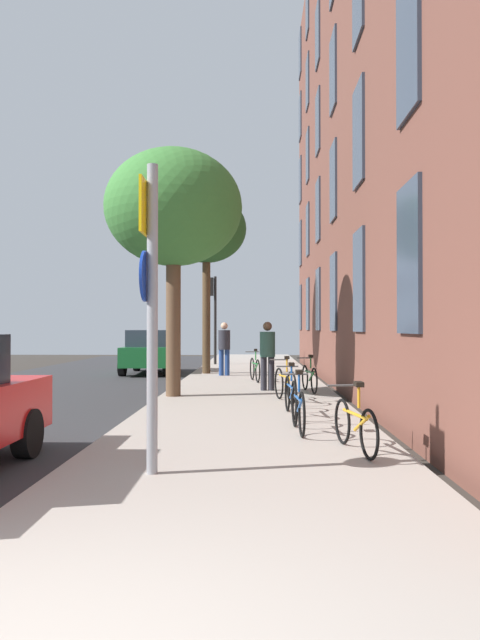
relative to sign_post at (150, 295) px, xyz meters
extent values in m
plane|color=#332D28|center=(-2.50, 10.87, -2.06)|extent=(41.80, 41.80, 0.00)
cube|color=#2D2D30|center=(-4.60, 10.87, -2.06)|extent=(7.00, 38.00, 0.01)
cube|color=#9E9389|center=(1.00, 10.87, -2.00)|extent=(4.20, 38.00, 0.12)
cube|color=brown|center=(3.60, 10.37, 6.15)|extent=(0.50, 27.00, 16.44)
cube|color=#2D3847|center=(3.32, 2.03, 0.63)|extent=(0.06, 1.21, 2.14)
cube|color=#2D3847|center=(3.32, 6.20, 0.63)|extent=(0.06, 1.21, 2.14)
cube|color=#2D3847|center=(3.32, 10.37, 0.63)|extent=(0.06, 1.21, 2.14)
cube|color=#2D3847|center=(3.32, 14.53, 0.63)|extent=(0.06, 1.21, 2.14)
cube|color=#2D3847|center=(3.32, 18.70, 0.63)|extent=(0.06, 1.21, 2.14)
cube|color=#2D3847|center=(3.32, 22.87, 0.63)|extent=(0.06, 1.21, 2.14)
cube|color=#2D3847|center=(3.32, 2.03, 3.72)|extent=(0.06, 1.21, 2.14)
cube|color=#2D3847|center=(3.32, 6.20, 3.72)|extent=(0.06, 1.21, 2.14)
cube|color=#2D3847|center=(3.32, 10.37, 3.72)|extent=(0.06, 1.21, 2.14)
cube|color=#2D3847|center=(3.32, 14.53, 3.72)|extent=(0.06, 1.21, 2.14)
cube|color=#2D3847|center=(3.32, 18.70, 3.72)|extent=(0.06, 1.21, 2.14)
cube|color=#2D3847|center=(3.32, 22.87, 3.72)|extent=(0.06, 1.21, 2.14)
cube|color=#2D3847|center=(3.32, 10.37, 6.81)|extent=(0.06, 1.21, 2.14)
cube|color=#2D3847|center=(3.32, 14.53, 6.81)|extent=(0.06, 1.21, 2.14)
cube|color=#2D3847|center=(3.32, 18.70, 6.81)|extent=(0.06, 1.21, 2.14)
cube|color=#2D3847|center=(3.32, 22.87, 6.81)|extent=(0.06, 1.21, 2.14)
cube|color=#2D3847|center=(3.32, 14.53, 9.90)|extent=(0.06, 1.21, 2.14)
cube|color=#2D3847|center=(3.32, 18.70, 9.90)|extent=(0.06, 1.21, 2.14)
cube|color=#2D3847|center=(3.32, 22.87, 9.90)|extent=(0.06, 1.21, 2.14)
cube|color=#2D3847|center=(3.32, 18.70, 12.98)|extent=(0.06, 1.21, 2.14)
cube|color=#2D3847|center=(3.32, 22.87, 12.98)|extent=(0.06, 1.21, 2.14)
cylinder|color=gray|center=(0.02, 0.00, -0.25)|extent=(0.12, 0.12, 3.38)
cube|color=yellow|center=(-0.06, 0.00, 0.96)|extent=(0.03, 0.60, 0.60)
cylinder|color=#14339E|center=(-0.06, 0.00, 0.21)|extent=(0.03, 0.56, 0.56)
cylinder|color=black|center=(-0.62, 19.99, -0.02)|extent=(0.12, 0.12, 3.85)
cube|color=black|center=(-0.80, 19.99, 1.45)|extent=(0.20, 0.24, 0.80)
sphere|color=#4B0707|center=(-0.91, 19.99, 1.71)|extent=(0.16, 0.16, 0.16)
sphere|color=orange|center=(-0.91, 19.99, 1.45)|extent=(0.16, 0.16, 0.16)
sphere|color=#083E11|center=(-0.91, 19.99, 1.19)|extent=(0.16, 0.16, 0.16)
cylinder|color=brown|center=(-0.77, 7.53, -0.22)|extent=(0.34, 0.34, 3.44)
ellipsoid|color=#387533|center=(-0.77, 7.53, 2.46)|extent=(3.22, 3.22, 2.73)
cylinder|color=#4C3823|center=(-0.57, 14.63, 0.17)|extent=(0.28, 0.28, 4.23)
ellipsoid|color=#235123|center=(-0.57, 14.63, 3.13)|extent=(2.80, 2.80, 2.38)
torus|color=black|center=(2.34, 1.74, -1.63)|extent=(0.14, 0.62, 0.62)
torus|color=black|center=(2.51, 0.73, -1.63)|extent=(0.14, 0.62, 0.62)
cylinder|color=#C68C19|center=(2.43, 1.24, -1.46)|extent=(0.19, 0.87, 0.04)
cylinder|color=#C68C19|center=(2.47, 0.98, -1.54)|extent=(0.13, 0.53, 0.29)
cylinder|color=#C68C19|center=(2.45, 1.08, -1.22)|extent=(0.04, 0.04, 0.28)
cube|color=black|center=(2.45, 1.08, -1.06)|extent=(0.10, 0.24, 0.06)
cylinder|color=#4C4C4C|center=(2.34, 1.74, -1.14)|extent=(0.42, 0.10, 0.03)
torus|color=black|center=(1.78, 3.19, -1.61)|extent=(0.07, 0.66, 0.66)
torus|color=black|center=(1.82, 2.23, -1.61)|extent=(0.07, 0.66, 0.66)
cylinder|color=#194C99|center=(1.80, 2.71, -1.43)|extent=(0.08, 0.82, 0.04)
cylinder|color=#194C99|center=(1.81, 2.47, -1.51)|extent=(0.07, 0.50, 0.27)
cylinder|color=#194C99|center=(1.81, 2.56, -1.18)|extent=(0.04, 0.04, 0.28)
cube|color=black|center=(1.81, 2.56, -1.02)|extent=(0.10, 0.24, 0.06)
cylinder|color=#4C4C4C|center=(1.78, 3.19, -1.10)|extent=(0.42, 0.05, 0.03)
torus|color=black|center=(1.76, 5.00, -1.61)|extent=(0.08, 0.68, 0.67)
torus|color=black|center=(1.82, 3.96, -1.61)|extent=(0.08, 0.68, 0.67)
cylinder|color=#194C99|center=(1.79, 4.48, -1.42)|extent=(0.09, 0.89, 0.04)
cylinder|color=#194C99|center=(1.80, 4.22, -1.51)|extent=(0.07, 0.54, 0.29)
cylinder|color=#194C99|center=(1.80, 4.32, -1.17)|extent=(0.04, 0.04, 0.28)
cube|color=black|center=(1.80, 4.32, -1.01)|extent=(0.10, 0.24, 0.06)
cylinder|color=#4C4C4C|center=(1.76, 5.00, -1.09)|extent=(0.42, 0.05, 0.03)
torus|color=black|center=(1.68, 7.00, -1.60)|extent=(0.19, 0.69, 0.70)
torus|color=black|center=(1.90, 5.99, -1.60)|extent=(0.19, 0.69, 0.70)
cylinder|color=#C68C19|center=(1.79, 6.49, -1.40)|extent=(0.23, 0.87, 0.04)
cylinder|color=#C68C19|center=(1.84, 6.24, -1.49)|extent=(0.16, 0.53, 0.29)
cylinder|color=#C68C19|center=(1.82, 6.34, -1.15)|extent=(0.04, 0.04, 0.28)
cube|color=black|center=(1.82, 6.34, -0.99)|extent=(0.10, 0.24, 0.06)
cylinder|color=#4C4C4C|center=(1.68, 7.00, -1.07)|extent=(0.42, 0.12, 0.03)
torus|color=black|center=(2.42, 9.02, -1.63)|extent=(0.12, 0.64, 0.64)
torus|color=black|center=(2.55, 8.00, -1.63)|extent=(0.12, 0.64, 0.64)
cylinder|color=#267233|center=(2.49, 8.51, -1.45)|extent=(0.16, 0.88, 0.04)
cylinder|color=#267233|center=(2.52, 8.25, -1.53)|extent=(0.11, 0.53, 0.29)
cylinder|color=#267233|center=(2.51, 8.36, -1.21)|extent=(0.04, 0.04, 0.28)
cube|color=black|center=(2.51, 8.36, -1.05)|extent=(0.10, 0.24, 0.06)
cylinder|color=#4C4C4C|center=(2.42, 9.02, -1.13)|extent=(0.42, 0.08, 0.03)
torus|color=black|center=(1.05, 11.97, -1.60)|extent=(0.16, 0.68, 0.68)
torus|color=black|center=(1.21, 11.03, -1.60)|extent=(0.16, 0.68, 0.68)
cylinder|color=#267233|center=(1.13, 11.50, -1.42)|extent=(0.18, 0.81, 0.04)
cylinder|color=#267233|center=(1.17, 11.27, -1.50)|extent=(0.13, 0.49, 0.27)
cylinder|color=#267233|center=(1.16, 11.36, -1.16)|extent=(0.04, 0.04, 0.28)
cube|color=black|center=(1.16, 11.36, -1.00)|extent=(0.10, 0.24, 0.06)
cylinder|color=#4C4C4C|center=(1.05, 11.97, -1.08)|extent=(0.42, 0.10, 0.03)
cylinder|color=#26262D|center=(1.36, 8.87, -1.52)|extent=(0.16, 0.16, 0.85)
cylinder|color=#26262D|center=(1.55, 8.87, -1.52)|extent=(0.16, 0.16, 0.85)
cylinder|color=#33594C|center=(1.46, 8.87, -0.77)|extent=(0.53, 0.53, 0.64)
sphere|color=brown|center=(1.46, 8.87, -0.31)|extent=(0.23, 0.23, 0.23)
cylinder|color=navy|center=(0.01, 13.68, -1.51)|extent=(0.16, 0.16, 0.87)
cylinder|color=navy|center=(0.20, 13.68, -1.51)|extent=(0.16, 0.16, 0.87)
cylinder|color=#26262D|center=(0.11, 13.68, -0.75)|extent=(0.54, 0.54, 0.65)
sphere|color=tan|center=(0.11, 13.68, -0.29)|extent=(0.23, 0.23, 0.23)
cylinder|color=black|center=(-1.83, 1.26, -1.73)|extent=(0.22, 0.64, 0.64)
cube|color=#19662D|center=(-2.76, 16.03, -1.38)|extent=(1.90, 4.16, 0.70)
cube|color=#2D3847|center=(-2.76, 15.83, -0.73)|extent=(1.55, 2.35, 0.60)
cylinder|color=black|center=(-3.55, 17.35, -1.73)|extent=(0.22, 0.64, 0.64)
cylinder|color=black|center=(-1.97, 17.35, -1.73)|extent=(0.22, 0.64, 0.64)
cylinder|color=black|center=(-3.55, 14.72, -1.73)|extent=(0.22, 0.64, 0.64)
cylinder|color=black|center=(-1.97, 14.72, -1.73)|extent=(0.22, 0.64, 0.64)
camera|label=1|loc=(1.15, -6.62, -0.36)|focal=34.19mm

